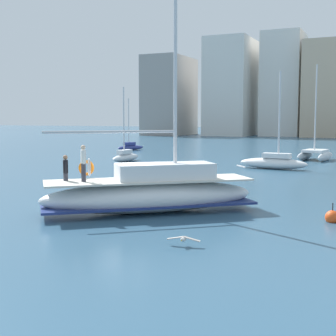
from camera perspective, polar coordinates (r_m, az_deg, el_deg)
ground_plane at (r=22.23m, az=-4.65°, el=-4.91°), size 400.00×400.00×0.00m
main_sailboat at (r=21.31m, az=-2.05°, el=-2.89°), size 8.88×8.03×12.78m
moored_sloop_near at (r=46.32m, az=-5.07°, el=1.40°), size 1.19×4.73×7.12m
moored_sloop_far at (r=40.44m, az=12.49°, el=0.73°), size 5.76×1.75×7.98m
moored_cutter_left at (r=62.92m, az=-4.50°, el=2.57°), size 2.55×4.07×6.76m
moored_ketch_distant at (r=49.76m, az=17.16°, el=1.62°), size 3.20×5.58×9.39m
seagull at (r=15.81m, az=1.85°, el=-8.46°), size 1.13×0.48×0.17m
mooring_buoy at (r=20.57m, az=19.02°, el=-5.60°), size 0.59×0.59×0.89m
waterfront_buildings at (r=112.91m, az=18.10°, el=9.11°), size 86.36×20.17×26.20m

